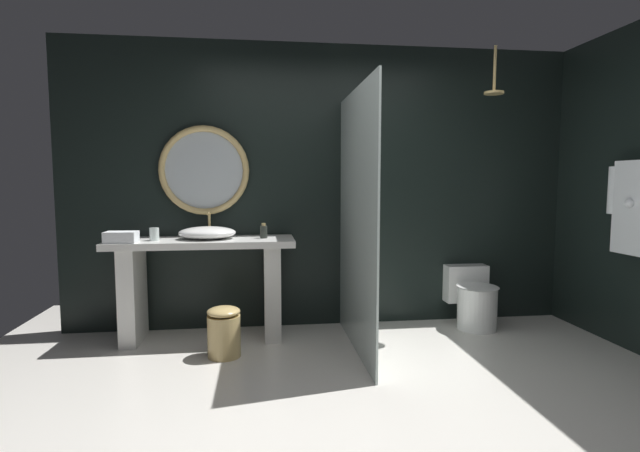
% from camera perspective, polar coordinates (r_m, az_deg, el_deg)
% --- Properties ---
extents(ground_plane, '(5.76, 5.76, 0.00)m').
position_cam_1_polar(ground_plane, '(2.93, 6.49, -22.15)').
color(ground_plane, silver).
extents(back_wall_panel, '(4.80, 0.10, 2.60)m').
position_cam_1_polar(back_wall_panel, '(4.47, 0.86, 4.71)').
color(back_wall_panel, black).
rests_on(back_wall_panel, ground_plane).
extents(vanity_counter, '(1.55, 0.53, 0.87)m').
position_cam_1_polar(vanity_counter, '(4.19, -13.85, -5.93)').
color(vanity_counter, silver).
rests_on(vanity_counter, ground_plane).
extents(vessel_sink, '(0.48, 0.39, 0.22)m').
position_cam_1_polar(vessel_sink, '(4.14, -13.39, -0.78)').
color(vessel_sink, white).
rests_on(vessel_sink, vanity_counter).
extents(tumbler_cup, '(0.08, 0.08, 0.11)m').
position_cam_1_polar(tumbler_cup, '(4.14, -19.30, -0.93)').
color(tumbler_cup, silver).
rests_on(tumbler_cup, vanity_counter).
extents(soap_dispenser, '(0.06, 0.06, 0.13)m').
position_cam_1_polar(soap_dispenser, '(4.11, -6.79, -0.66)').
color(soap_dispenser, '#282D28').
rests_on(soap_dispenser, vanity_counter).
extents(round_wall_mirror, '(0.79, 0.06, 0.79)m').
position_cam_1_polar(round_wall_mirror, '(4.36, -13.75, 6.51)').
color(round_wall_mirror, tan).
extents(shower_glass_panel, '(0.02, 1.40, 2.08)m').
position_cam_1_polar(shower_glass_panel, '(3.76, 4.41, 0.56)').
color(shower_glass_panel, silver).
rests_on(shower_glass_panel, ground_plane).
extents(rain_shower_head, '(0.17, 0.17, 0.40)m').
position_cam_1_polar(rain_shower_head, '(4.47, 20.20, 15.52)').
color(rain_shower_head, tan).
extents(hanging_bathrobe, '(0.20, 0.57, 0.79)m').
position_cam_1_polar(hanging_bathrobe, '(4.32, 33.91, 2.34)').
color(hanging_bathrobe, tan).
extents(toilet, '(0.40, 0.55, 0.55)m').
position_cam_1_polar(toilet, '(4.70, 17.94, -8.35)').
color(toilet, white).
rests_on(toilet, ground_plane).
extents(waste_bin, '(0.25, 0.25, 0.39)m').
position_cam_1_polar(waste_bin, '(3.82, -11.47, -12.31)').
color(waste_bin, tan).
rests_on(waste_bin, ground_plane).
extents(folded_hand_towel, '(0.25, 0.17, 0.09)m').
position_cam_1_polar(folded_hand_towel, '(4.10, -22.79, -1.24)').
color(folded_hand_towel, white).
rests_on(folded_hand_towel, vanity_counter).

